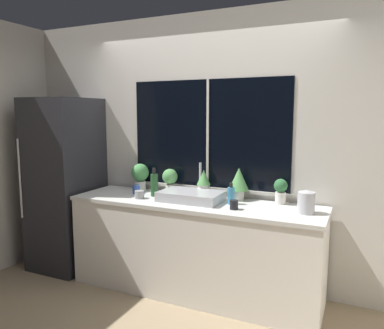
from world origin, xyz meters
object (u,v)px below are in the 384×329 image
Objects in this scene: bottle_tall at (154,184)px; mug_grey at (139,195)px; soap_bottle at (231,195)px; potted_plant_far_right at (281,190)px; potted_plant_left at (170,179)px; mug_black at (234,205)px; mug_blue at (136,190)px; potted_plant_center at (203,182)px; refrigerator at (66,184)px; kettle at (306,202)px; sink at (191,196)px; potted_plant_right at (239,181)px; potted_plant_far_left at (140,175)px.

mug_grey is (-0.08, -0.15, -0.08)m from bottle_tall.
bottle_tall reaches higher than soap_bottle.
potted_plant_left is at bearing 180.00° from potted_plant_far_right.
bottle_tall is at bearing 169.14° from mug_black.
potted_plant_left is 2.96× the size of mug_blue.
potted_plant_center reaches higher than soap_bottle.
bottle_tall is at bearing 2.33° from refrigerator.
potted_plant_far_right is at bearing 15.01° from mug_grey.
potted_plant_left reaches higher than mug_blue.
mug_black is (0.09, -0.17, -0.04)m from soap_bottle.
refrigerator is at bearing 176.42° from mug_black.
mug_grey is 1.56m from kettle.
mug_blue is 1.70m from kettle.
sink reaches higher than potted_plant_left.
soap_bottle is at bearing 116.34° from mug_black.
mug_grey is at bearing -48.99° from mug_blue.
bottle_tall reaches higher than mug_blue.
mug_blue is 1.13m from mug_black.
refrigerator is at bearing -174.16° from potted_plant_far_right.
potted_plant_left is at bearing 180.00° from potted_plant_center.
mug_blue is (0.89, 0.06, -0.00)m from refrigerator.
potted_plant_right reaches higher than mug_grey.
potted_plant_center is 0.87× the size of potted_plant_right.
kettle is at bearing -1.70° from bottle_tall.
potted_plant_left is at bearing 165.40° from soap_bottle.
potted_plant_far_left is 0.36m from potted_plant_left.
mug_grey is at bearing 178.96° from mug_black.
refrigerator is 23.14× the size of mug_black.
potted_plant_far_right is 0.82× the size of bottle_tall.
potted_plant_right reaches higher than soap_bottle.
bottle_tall reaches higher than potted_plant_center.
mug_grey is 1.13× the size of mug_black.
refrigerator is 0.89m from mug_blue.
potted_plant_center is at bearing 23.14° from bottle_tall.
sink is 0.65m from mug_blue.
refrigerator is at bearing -163.95° from potted_plant_far_left.
potted_plant_far_right reaches higher than mug_black.
refrigerator reaches higher than mug_black.
potted_plant_far_right is at bearing -0.00° from potted_plant_left.
potted_plant_far_left is 1.46× the size of soap_bottle.
refrigerator reaches higher than bottle_tall.
mug_black is (0.44, -0.36, -0.10)m from potted_plant_center.
potted_plant_far_left is at bearing -180.00° from potted_plant_left.
sink is 1.90× the size of potted_plant_right.
soap_bottle is at bearing -14.60° from potted_plant_left.
sink reaches higher than bottle_tall.
kettle is at bearing 12.35° from mug_black.
potted_plant_right is at bearing 86.62° from soap_bottle.
mug_blue is (-0.30, -0.18, -0.11)m from potted_plant_left.
kettle is at bearing -0.64° from sink.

